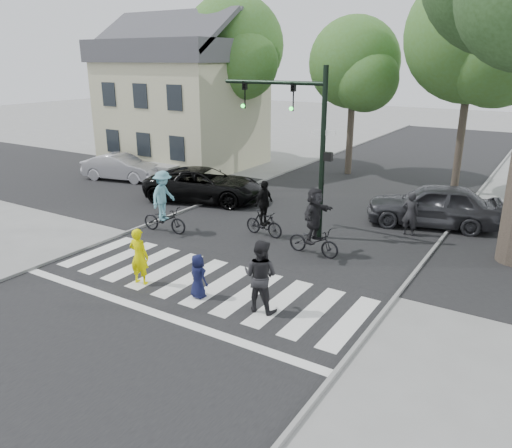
# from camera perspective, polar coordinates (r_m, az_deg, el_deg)

# --- Properties ---
(ground) EXTENTS (120.00, 120.00, 0.00)m
(ground) POSITION_cam_1_polar(r_m,az_deg,el_deg) (14.04, -8.34, -7.98)
(ground) COLOR gray
(ground) RESTS_ON ground
(road_stem) EXTENTS (10.00, 70.00, 0.01)m
(road_stem) POSITION_cam_1_polar(r_m,az_deg,el_deg) (17.80, 2.06, -1.97)
(road_stem) COLOR black
(road_stem) RESTS_ON ground
(road_cross) EXTENTS (70.00, 10.00, 0.01)m
(road_cross) POSITION_cam_1_polar(r_m,az_deg,el_deg) (20.32, 6.31, 0.54)
(road_cross) COLOR black
(road_cross) RESTS_ON ground
(curb_left) EXTENTS (0.10, 70.00, 0.10)m
(curb_left) POSITION_cam_1_polar(r_m,az_deg,el_deg) (20.64, -10.16, 0.76)
(curb_left) COLOR gray
(curb_left) RESTS_ON ground
(curb_right) EXTENTS (0.10, 70.00, 0.10)m
(curb_right) POSITION_cam_1_polar(r_m,az_deg,el_deg) (16.06, 17.90, -5.05)
(curb_right) COLOR gray
(curb_right) RESTS_ON ground
(crosswalk) EXTENTS (10.00, 3.85, 0.01)m
(crosswalk) POSITION_cam_1_polar(r_m,az_deg,el_deg) (14.50, -6.65, -7.00)
(crosswalk) COLOR silver
(crosswalk) RESTS_ON ground
(traffic_signal) EXTENTS (4.45, 0.29, 6.00)m
(traffic_signal) POSITION_cam_1_polar(r_m,az_deg,el_deg) (17.73, 5.19, 10.88)
(traffic_signal) COLOR black
(traffic_signal) RESTS_ON ground
(bg_tree_0) EXTENTS (5.46, 5.20, 8.97)m
(bg_tree_0) POSITION_cam_1_polar(r_m,az_deg,el_deg) (33.70, -9.27, 18.06)
(bg_tree_0) COLOR brown
(bg_tree_0) RESTS_ON ground
(bg_tree_1) EXTENTS (6.09, 5.80, 9.80)m
(bg_tree_1) POSITION_cam_1_polar(r_m,az_deg,el_deg) (30.21, -2.36, 19.23)
(bg_tree_1) COLOR brown
(bg_tree_1) RESTS_ON ground
(bg_tree_2) EXTENTS (5.04, 4.80, 8.40)m
(bg_tree_2) POSITION_cam_1_polar(r_m,az_deg,el_deg) (27.97, 11.48, 17.18)
(bg_tree_2) COLOR brown
(bg_tree_2) RESTS_ON ground
(bg_tree_3) EXTENTS (6.30, 6.00, 10.20)m
(bg_tree_3) POSITION_cam_1_polar(r_m,az_deg,el_deg) (25.08, 24.19, 18.59)
(bg_tree_3) COLOR brown
(bg_tree_3) RESTS_ON ground
(house) EXTENTS (8.40, 8.10, 8.82)m
(house) POSITION_cam_1_polar(r_m,az_deg,el_deg) (30.80, -8.33, 13.73)
(house) COLOR beige
(house) RESTS_ON ground
(pedestrian_woman) EXTENTS (0.66, 0.48, 1.67)m
(pedestrian_woman) POSITION_cam_1_polar(r_m,az_deg,el_deg) (14.62, -13.22, -3.61)
(pedestrian_woman) COLOR #F6F200
(pedestrian_woman) RESTS_ON ground
(pedestrian_child) EXTENTS (0.68, 0.53, 1.24)m
(pedestrian_child) POSITION_cam_1_polar(r_m,az_deg,el_deg) (13.60, -6.64, -5.94)
(pedestrian_child) COLOR #111436
(pedestrian_child) RESTS_ON ground
(pedestrian_adult) EXTENTS (0.98, 0.79, 1.93)m
(pedestrian_adult) POSITION_cam_1_polar(r_m,az_deg,el_deg) (12.69, 0.50, -5.94)
(pedestrian_adult) COLOR black
(pedestrian_adult) RESTS_ON ground
(cyclist_left) EXTENTS (1.90, 1.27, 2.34)m
(cyclist_left) POSITION_cam_1_polar(r_m,az_deg,el_deg) (18.76, -10.50, 2.03)
(cyclist_left) COLOR black
(cyclist_left) RESTS_ON ground
(cyclist_mid) EXTENTS (1.62, 0.99, 2.07)m
(cyclist_mid) POSITION_cam_1_polar(r_m,az_deg,el_deg) (18.08, 0.91, 1.20)
(cyclist_mid) COLOR black
(cyclist_mid) RESTS_ON ground
(cyclist_right) EXTENTS (1.84, 1.71, 2.29)m
(cyclist_right) POSITION_cam_1_polar(r_m,az_deg,el_deg) (16.37, 6.68, -0.15)
(cyclist_right) COLOR black
(cyclist_right) RESTS_ON ground
(car_suv) EXTENTS (5.86, 3.91, 1.50)m
(car_suv) POSITION_cam_1_polar(r_m,az_deg,el_deg) (22.84, -5.90, 4.48)
(car_suv) COLOR black
(car_suv) RESTS_ON ground
(car_silver) EXTENTS (4.42, 2.36, 1.38)m
(car_silver) POSITION_cam_1_polar(r_m,az_deg,el_deg) (27.71, -15.16, 6.28)
(car_silver) COLOR #B8B7BD
(car_silver) RESTS_ON ground
(car_grey) EXTENTS (5.27, 3.18, 1.68)m
(car_grey) POSITION_cam_1_polar(r_m,az_deg,el_deg) (20.38, 19.56, 2.07)
(car_grey) COLOR #35363A
(car_grey) RESTS_ON ground
(bystander_dark) EXTENTS (0.61, 0.42, 1.63)m
(bystander_dark) POSITION_cam_1_polar(r_m,az_deg,el_deg) (19.02, 17.21, 1.12)
(bystander_dark) COLOR black
(bystander_dark) RESTS_ON ground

